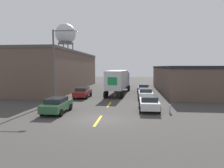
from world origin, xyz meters
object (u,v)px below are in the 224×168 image
parked_car_right_mid (145,93)px  water_tower (66,35)px  semi_truck (119,80)px  fire_hydrant (170,109)px  parked_car_right_far (143,88)px  parked_car_left_far (83,92)px  street_lamp (57,61)px  parked_car_left_near (57,105)px  parked_car_right_near (149,103)px

parked_car_right_mid → water_tower: bearing=123.6°
semi_truck → water_tower: bearing=126.9°
fire_hydrant → parked_car_right_far: bearing=96.8°
parked_car_right_far → parked_car_left_far: 11.15m
parked_car_right_mid → fire_hydrant: parked_car_right_mid is taller
water_tower → parked_car_right_far: bearing=-49.7°
street_lamp → parked_car_left_near: bearing=-70.2°
parked_car_right_far → fire_hydrant: size_ratio=5.45×
parked_car_left_near → street_lamp: size_ratio=0.52×
parked_car_right_near → parked_car_left_near: bearing=-166.3°
street_lamp → fire_hydrant: (12.90, -4.79, -4.77)m
parked_car_left_far → fire_hydrant: parked_car_left_far is taller
street_lamp → fire_hydrant: street_lamp is taller
parked_car_right_mid → parked_car_left_near: (-8.93, -10.03, 0.00)m
parked_car_left_near → fire_hydrant: bearing=5.0°
parked_car_left_far → street_lamp: size_ratio=0.52×
parked_car_right_far → parked_car_left_far: size_ratio=1.00×
parked_car_left_near → water_tower: (-12.80, 42.73, 13.07)m
parked_car_left_far → water_tower: bearing=111.6°
parked_car_right_near → water_tower: size_ratio=0.27×
parked_car_right_mid → parked_car_right_near: (0.00, -7.86, 0.00)m
semi_truck → water_tower: (-17.64, 27.28, 11.54)m
semi_truck → parked_car_right_near: semi_truck is taller
parked_car_right_mid → fire_hydrant: 9.29m
parked_car_right_near → fire_hydrant: (1.91, -1.23, -0.38)m
parked_car_left_far → fire_hydrant: size_ratio=5.45×
street_lamp → fire_hydrant: 14.57m
parked_car_right_near → fire_hydrant: bearing=-32.7°
parked_car_left_far → street_lamp: (-2.06, -4.68, 4.39)m
fire_hydrant → parked_car_right_near: bearing=147.3°
fire_hydrant → semi_truck: bearing=112.5°
street_lamp → water_tower: bearing=106.2°
parked_car_left_far → parked_car_right_far: bearing=36.8°
parked_car_right_far → parked_car_right_near: (0.00, -14.93, 0.00)m
parked_car_right_far → parked_car_left_near: 19.29m
parked_car_left_near → semi_truck: bearing=72.6°
street_lamp → parked_car_right_near: bearing=-18.0°
parked_car_right_far → parked_car_left_far: (-8.93, -6.68, 0.00)m
parked_car_right_far → parked_car_right_mid: (0.00, -7.07, 0.00)m
parked_car_right_mid → parked_car_right_near: bearing=-90.0°
parked_car_left_near → street_lamp: bearing=109.8°
water_tower → street_lamp: size_ratio=1.91×
parked_car_right_near → fire_hydrant: 2.31m
parked_car_right_far → fire_hydrant: bearing=-83.2°
parked_car_right_far → street_lamp: (-10.99, -11.37, 4.39)m
parked_car_right_mid → parked_car_right_far: bearing=90.0°
semi_truck → street_lamp: (-6.90, -9.72, 2.86)m
semi_truck → fire_hydrant: semi_truck is taller
parked_car_left_near → fire_hydrant: (10.84, 0.94, -0.38)m
semi_truck → fire_hydrant: (6.00, -14.51, -1.91)m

